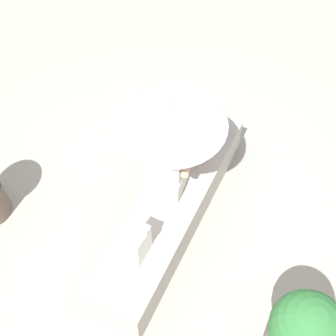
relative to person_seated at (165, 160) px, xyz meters
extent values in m
plane|color=#9E9384|center=(-0.07, -0.10, -0.81)|extent=(14.00, 14.00, 0.00)
cube|color=#A8A093|center=(-0.07, -0.10, -0.60)|extent=(2.29, 0.54, 0.42)
cube|color=beige|center=(0.00, 0.00, -0.28)|extent=(0.32, 0.37, 0.22)
cube|color=beige|center=(0.00, 0.00, 0.07)|extent=(0.24, 0.34, 0.48)
sphere|color=tan|center=(0.00, 0.00, 0.41)|extent=(0.20, 0.20, 0.20)
cylinder|color=tan|center=(0.02, -0.20, 0.10)|extent=(0.21, 0.09, 0.32)
cylinder|color=tan|center=(-0.02, 0.20, 0.10)|extent=(0.21, 0.09, 0.32)
cylinder|color=#B7B7BC|center=(0.02, -0.04, 0.13)|extent=(0.02, 0.02, 1.04)
cone|color=silver|center=(0.02, -0.04, 0.55)|extent=(0.89, 0.89, 0.20)
sphere|color=#B7B7BC|center=(0.02, -0.04, 0.67)|extent=(0.03, 0.03, 0.03)
cube|color=#B2333D|center=(0.43, -0.02, -0.25)|extent=(0.21, 0.15, 0.28)
torus|color=#B2333D|center=(0.43, -0.02, -0.09)|extent=(0.16, 0.16, 0.01)
cube|color=silver|center=(-0.69, -0.09, -0.23)|extent=(0.23, 0.14, 0.32)
torus|color=silver|center=(-0.69, -0.09, -0.05)|extent=(0.17, 0.17, 0.01)
cube|color=#335184|center=(0.77, -0.13, -0.25)|extent=(0.25, 0.14, 0.28)
torus|color=#335184|center=(0.77, -0.13, -0.09)|extent=(0.19, 0.19, 0.01)
sphere|color=#2D6B33|center=(-0.79, -1.49, -0.15)|extent=(0.54, 0.54, 0.54)
camera|label=1|loc=(-2.08, -1.04, 2.97)|focal=47.72mm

